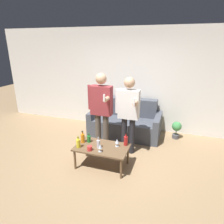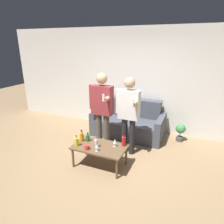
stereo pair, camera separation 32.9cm
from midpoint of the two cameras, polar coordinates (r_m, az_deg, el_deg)
ground_plane at (r=4.04m, az=-4.65°, el=-15.60°), size 16.00×16.00×0.00m
wall_back at (r=5.43m, az=3.86°, el=9.09°), size 8.00×0.06×2.70m
couch at (r=5.26m, az=2.10°, el=-2.93°), size 1.80×0.90×0.91m
coffee_table at (r=3.89m, az=-5.39°, el=-10.47°), size 1.01×0.59×0.43m
bottle_orange at (r=4.03m, az=-8.98°, el=-7.57°), size 0.07×0.07×0.19m
bottle_green at (r=3.86m, az=1.50°, el=-8.19°), size 0.08×0.08×0.25m
bottle_dark at (r=3.79m, az=-6.42°, el=-9.04°), size 0.07×0.07×0.22m
bottle_yellow at (r=3.87m, az=-12.06°, el=-8.71°), size 0.08×0.08×0.23m
bottle_red at (r=4.03m, az=-10.72°, el=-7.34°), size 0.08×0.08×0.24m
wine_glass_near at (r=3.82m, az=-1.02°, el=-8.45°), size 0.08×0.08×0.15m
wine_glass_far at (r=3.66m, az=-6.03°, el=-9.84°), size 0.07×0.07×0.15m
cup_on_table at (r=3.75m, az=-8.97°, el=-10.24°), size 0.09×0.09×0.09m
person_standing_left at (r=4.27m, az=-5.30°, el=1.53°), size 0.53×0.45×1.72m
person_standing_right at (r=4.12m, az=2.44°, el=0.49°), size 0.51×0.43×1.66m
potted_plant at (r=5.21m, az=16.24°, el=-4.52°), size 0.24×0.24×0.44m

